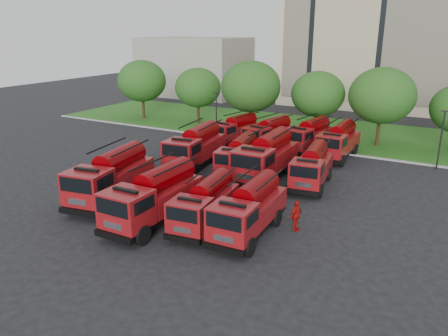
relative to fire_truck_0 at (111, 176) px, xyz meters
The scene contains 30 objects.
ground 7.88m from the fire_truck_0, 13.77° to the left, with size 140.00×140.00×0.00m, color black.
lawn 28.86m from the fire_truck_0, 75.00° to the left, with size 70.00×16.00×0.12m, color #1C5416.
curb 21.16m from the fire_truck_0, 69.30° to the left, with size 70.00×0.30×0.14m, color gray.
apartment_building 51.77m from the fire_truck_0, 79.24° to the left, with size 30.00×14.18×25.00m.
side_building 51.17m from the fire_truck_0, 116.20° to the left, with size 18.00×12.00×10.00m, color gray.
tree_0 29.19m from the fire_truck_0, 124.78° to the left, with size 6.30×6.30×7.70m.
tree_1 26.40m from the fire_truck_0, 109.00° to the left, with size 5.71×5.71×6.98m.
tree_2 23.60m from the fire_truck_0, 91.34° to the left, with size 6.72×6.72×8.22m.
tree_3 26.78m from the fire_truck_0, 75.97° to the left, with size 5.88×5.88×7.19m.
tree_4 28.01m from the fire_truck_0, 61.05° to the left, with size 6.55×6.55×8.01m.
lamp_post_0 19.23m from the fire_truck_0, 97.62° to the left, with size 0.60×0.25×5.11m.
lamp_post_1 27.23m from the fire_truck_0, 44.36° to the left, with size 0.60×0.25×5.11m.
fire_truck_0 is the anchor object (origin of this frame).
fire_truck_1 5.12m from the fire_truck_0, 16.93° to the right, with size 2.81×7.59×3.45m.
fire_truck_2 7.90m from the fire_truck_0, ahead, with size 2.98×6.61×2.91m.
fire_truck_3 10.71m from the fire_truck_0, ahead, with size 2.77×6.98×3.13m.
fire_truck_4 9.58m from the fire_truck_0, 84.95° to the left, with size 3.54×7.94×3.50m.
fire_truck_5 10.96m from the fire_truck_0, 62.74° to the left, with size 3.40×6.94×3.03m.
fire_truck_6 12.11m from the fire_truck_0, 51.25° to the left, with size 3.13×8.10×3.65m.
fire_truck_7 14.94m from the fire_truck_0, 41.03° to the left, with size 3.12×6.86×3.02m.
fire_truck_8 18.21m from the fire_truck_0, 89.24° to the left, with size 3.26×6.74×2.94m.
fire_truck_9 18.57m from the fire_truck_0, 77.31° to the left, with size 3.34×6.95×3.04m.
fire_truck_10 20.86m from the fire_truck_0, 67.97° to the left, with size 3.40×7.08×3.10m.
fire_truck_11 21.32m from the fire_truck_0, 58.81° to the left, with size 2.70×7.03×3.18m.
firefighter_0 7.87m from the fire_truck_0, 17.64° to the right, with size 0.70×0.51×1.92m, color #A4100C.
firefighter_1 5.23m from the fire_truck_0, 26.77° to the right, with size 0.95×0.52×1.95m, color #A4100C.
firefighter_2 13.21m from the fire_truck_0, ahead, with size 1.12×0.64×1.91m, color #A4100C.
firefighter_3 11.03m from the fire_truck_0, ahead, with size 1.11×0.57×1.72m, color black.
firefighter_4 4.76m from the fire_truck_0, 38.51° to the left, with size 0.93×0.61×1.89m, color #A4100C.
firefighter_5 14.76m from the fire_truck_0, 42.54° to the left, with size 1.55×0.67×1.67m, color #A4100C.
Camera 1 is at (13.40, -23.13, 11.68)m, focal length 35.00 mm.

